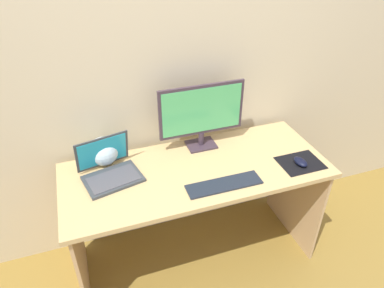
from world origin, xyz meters
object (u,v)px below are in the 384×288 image
(laptop, at_px, (109,170))
(monitor, at_px, (202,114))
(keyboard_external, at_px, (224,184))
(mouse, at_px, (300,162))
(fishbowl, at_px, (103,151))

(laptop, bearing_deg, monitor, 11.78)
(monitor, height_order, laptop, monitor)
(keyboard_external, bearing_deg, mouse, 3.37)
(monitor, relative_size, mouse, 5.30)
(monitor, distance_m, mouse, 0.65)
(laptop, bearing_deg, fishbowl, 94.47)
(laptop, distance_m, fishbowl, 0.14)
(fishbowl, bearing_deg, monitor, -1.46)
(mouse, bearing_deg, monitor, 136.81)
(fishbowl, distance_m, mouse, 1.15)
(keyboard_external, bearing_deg, laptop, 154.38)
(laptop, relative_size, fishbowl, 2.06)
(laptop, height_order, mouse, laptop)
(fishbowl, height_order, keyboard_external, fishbowl)
(fishbowl, xyz_separation_m, keyboard_external, (0.58, -0.42, -0.08))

